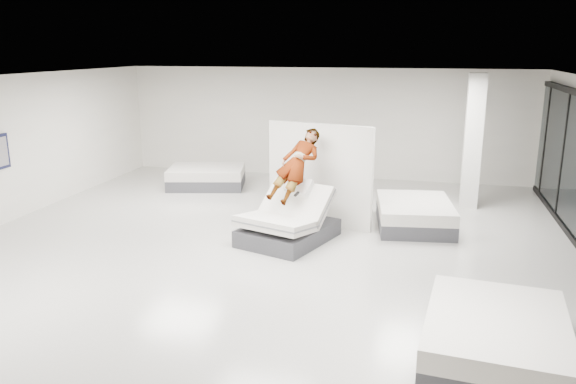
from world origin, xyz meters
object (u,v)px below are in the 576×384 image
object	(u,v)px
flat_bed_right_far	(414,214)
flat_bed_right_near	(495,340)
divider_panel	(319,175)
remote	(297,194)
person	(297,178)
column	(473,142)
hero_bed	(288,224)
flat_bed_left_far	(207,177)

from	to	relation	value
flat_bed_right_far	flat_bed_right_near	bearing A→B (deg)	-78.33
divider_panel	flat_bed_right_far	distance (m)	2.23
remote	flat_bed_right_near	world-z (taller)	remote
flat_bed_right_near	remote	bearing A→B (deg)	132.37
remote	flat_bed_right_near	distance (m)	4.99
person	column	size ratio (longest dim) A/B	0.54
hero_bed	flat_bed_right_near	world-z (taller)	hero_bed
flat_bed_right_near	flat_bed_left_far	xyz separation A→B (m)	(-6.80, 7.62, -0.02)
person	flat_bed_left_far	xyz separation A→B (m)	(-3.37, 3.57, -0.95)
column	flat_bed_left_far	bearing A→B (deg)	176.52
person	divider_panel	size ratio (longest dim) A/B	0.72
hero_bed	flat_bed_right_far	world-z (taller)	hero_bed
flat_bed_right_far	remote	bearing A→B (deg)	-143.49
flat_bed_right_near	column	bearing A→B (deg)	88.88
remote	flat_bed_left_far	bearing A→B (deg)	150.00
hero_bed	flat_bed_right_far	size ratio (longest dim) A/B	1.01
flat_bed_right_near	hero_bed	bearing A→B (deg)	133.33
divider_panel	flat_bed_left_far	world-z (taller)	divider_panel
flat_bed_left_far	remote	bearing A→B (deg)	-48.89
remote	flat_bed_left_far	xyz separation A→B (m)	(-3.47, 3.97, -0.73)
divider_panel	column	bearing A→B (deg)	49.46
person	flat_bed_right_near	xyz separation A→B (m)	(3.42, -4.05, -0.92)
person	flat_bed_right_near	world-z (taller)	person
remote	column	size ratio (longest dim) A/B	0.04
flat_bed_left_far	column	world-z (taller)	column
flat_bed_left_far	column	xyz separation A→B (m)	(6.94, -0.42, 1.32)
hero_bed	flat_bed_right_far	distance (m)	2.89
column	person	bearing A→B (deg)	-138.52
person	divider_panel	world-z (taller)	divider_panel
flat_bed_right_near	flat_bed_right_far	bearing A→B (deg)	101.67
flat_bed_right_near	divider_panel	bearing A→B (deg)	122.14
flat_bed_right_far	column	world-z (taller)	column
hero_bed	flat_bed_right_far	xyz separation A→B (m)	(2.43, 1.56, -0.08)
flat_bed_right_far	flat_bed_left_far	size ratio (longest dim) A/B	0.96
person	divider_panel	bearing A→B (deg)	92.11
hero_bed	person	size ratio (longest dim) A/B	1.28
hero_bed	flat_bed_right_near	distance (m)	5.14
person	flat_bed_left_far	distance (m)	5.00
remote	column	bearing A→B (deg)	64.58
hero_bed	remote	world-z (taller)	hero_bed
person	flat_bed_right_near	bearing A→B (deg)	-30.91
hero_bed	person	bearing A→B (deg)	71.11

